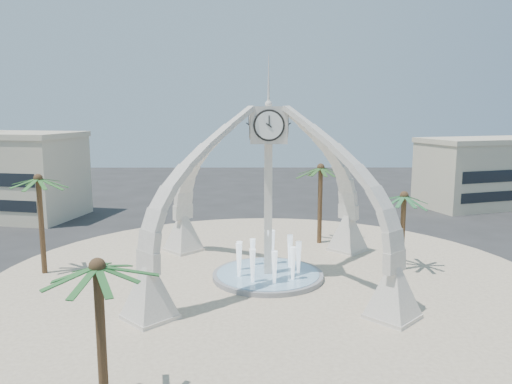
{
  "coord_description": "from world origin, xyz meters",
  "views": [
    {
      "loc": [
        -1.01,
        -34.56,
        12.09
      ],
      "look_at": [
        -0.85,
        2.0,
        6.03
      ],
      "focal_mm": 35.0,
      "sensor_mm": 36.0,
      "label": 1
    }
  ],
  "objects_px": {
    "clock_tower": "(268,190)",
    "fountain": "(268,275)",
    "palm_west": "(38,180)",
    "palm_north": "(321,169)",
    "palm_south": "(97,269)",
    "palm_east": "(404,197)"
  },
  "relations": [
    {
      "from": "palm_south",
      "to": "fountain",
      "type": "bearing_deg",
      "value": 66.67
    },
    {
      "from": "fountain",
      "to": "palm_west",
      "type": "xyz_separation_m",
      "value": [
        -16.62,
        1.19,
        6.75
      ]
    },
    {
      "from": "palm_north",
      "to": "fountain",
      "type": "bearing_deg",
      "value": -117.28
    },
    {
      "from": "palm_east",
      "to": "palm_south",
      "type": "height_order",
      "value": "palm_south"
    },
    {
      "from": "clock_tower",
      "to": "fountain",
      "type": "height_order",
      "value": "clock_tower"
    },
    {
      "from": "fountain",
      "to": "palm_west",
      "type": "relative_size",
      "value": 1.01
    },
    {
      "from": "palm_east",
      "to": "palm_north",
      "type": "relative_size",
      "value": 0.84
    },
    {
      "from": "palm_south",
      "to": "palm_west",
      "type": "bearing_deg",
      "value": 118.92
    },
    {
      "from": "fountain",
      "to": "palm_west",
      "type": "distance_m",
      "value": 17.98
    },
    {
      "from": "fountain",
      "to": "palm_north",
      "type": "height_order",
      "value": "palm_north"
    },
    {
      "from": "fountain",
      "to": "palm_north",
      "type": "distance_m",
      "value": 12.68
    },
    {
      "from": "clock_tower",
      "to": "fountain",
      "type": "xyz_separation_m",
      "value": [
        0.0,
        0.0,
        -6.2
      ]
    },
    {
      "from": "palm_south",
      "to": "clock_tower",
      "type": "bearing_deg",
      "value": 66.67
    },
    {
      "from": "clock_tower",
      "to": "palm_west",
      "type": "distance_m",
      "value": 16.67
    },
    {
      "from": "fountain",
      "to": "palm_east",
      "type": "xyz_separation_m",
      "value": [
        10.18,
        1.9,
        5.39
      ]
    },
    {
      "from": "fountain",
      "to": "palm_north",
      "type": "relative_size",
      "value": 1.03
    },
    {
      "from": "fountain",
      "to": "clock_tower",
      "type": "bearing_deg",
      "value": -90.0
    },
    {
      "from": "clock_tower",
      "to": "palm_south",
      "type": "xyz_separation_m",
      "value": [
        -7.0,
        -16.23,
        -0.41
      ]
    },
    {
      "from": "palm_west",
      "to": "palm_north",
      "type": "distance_m",
      "value": 23.18
    },
    {
      "from": "clock_tower",
      "to": "palm_west",
      "type": "height_order",
      "value": "clock_tower"
    },
    {
      "from": "clock_tower",
      "to": "fountain",
      "type": "distance_m",
      "value": 6.2
    },
    {
      "from": "fountain",
      "to": "palm_east",
      "type": "distance_m",
      "value": 11.68
    }
  ]
}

